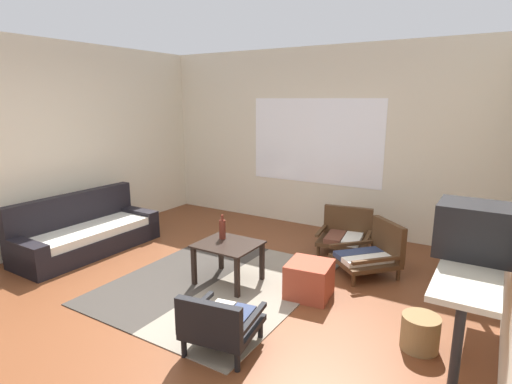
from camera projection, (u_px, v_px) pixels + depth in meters
The scene contains 15 objects.
ground_plane at pixel (186, 306), 3.93m from camera, with size 7.80×7.80×0.00m, color brown.
far_wall_with_window at pixel (317, 139), 6.17m from camera, with size 5.60×0.13×2.70m.
side_wall_left at pixel (39, 147), 5.23m from camera, with size 0.12×6.60×2.70m, color beige.
area_rug at pixel (216, 283), 4.41m from camera, with size 1.97×2.34×0.01m.
couch at pixel (86, 234), 5.30m from camera, with size 0.74×1.82×0.74m.
coffee_table at pixel (228, 251), 4.35m from camera, with size 0.63×0.56×0.45m.
armchair_by_window at pixel (345, 233), 5.29m from camera, with size 0.71×0.61×0.56m.
armchair_striped_foreground at pixel (220, 323), 3.16m from camera, with size 0.62×0.62×0.51m.
armchair_corner at pixel (372, 252), 4.61m from camera, with size 0.85×0.85×0.60m.
ottoman_orange at pixel (309, 279), 4.09m from camera, with size 0.42×0.42×0.36m, color #993D28.
console_shelf at pixel (473, 264), 3.08m from camera, with size 0.40×1.83×0.82m.
crt_television at pixel (476, 230), 2.98m from camera, with size 0.54×0.42×0.39m.
clay_vase at pixel (480, 222), 3.43m from camera, with size 0.21×0.21×0.31m.
glass_bottle at pixel (222, 229), 4.46m from camera, with size 0.07×0.07×0.27m.
wicker_basket at pixel (420, 332), 3.23m from camera, with size 0.30×0.30×0.28m, color olive.
Camera 1 is at (2.45, -2.70, 1.95)m, focal length 28.55 mm.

